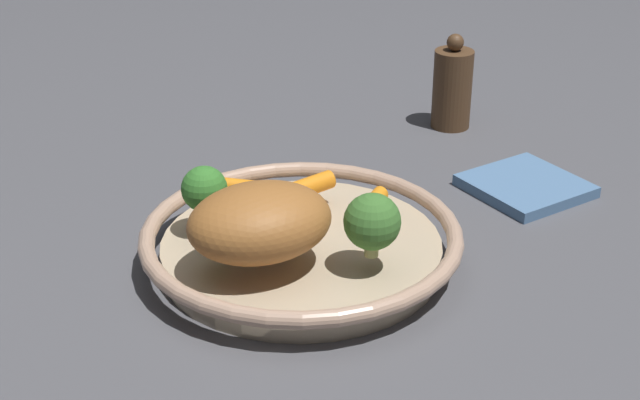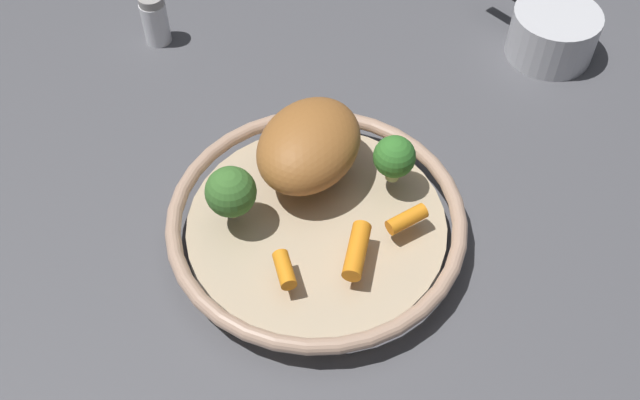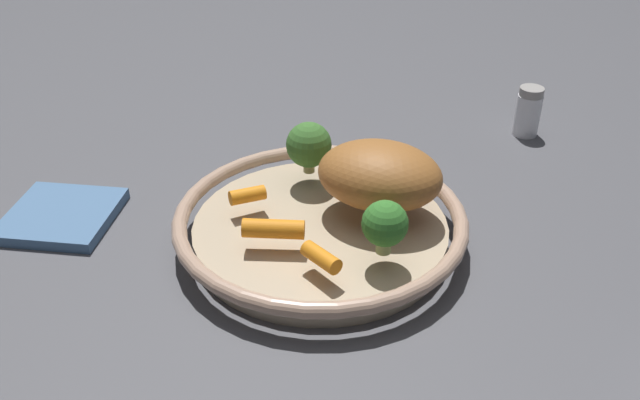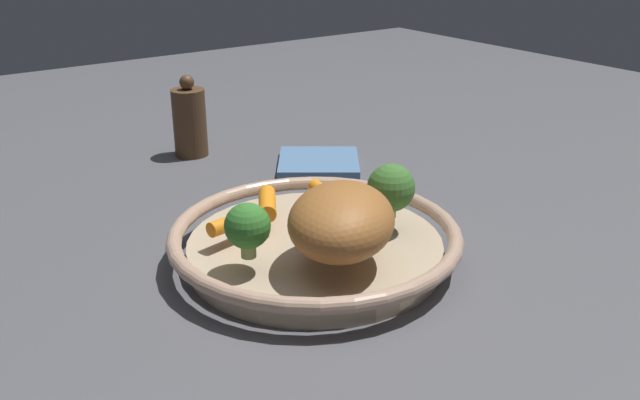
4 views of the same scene
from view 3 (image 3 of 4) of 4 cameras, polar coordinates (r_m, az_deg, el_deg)
The scene contains 10 objects.
ground_plane at distance 0.82m, azimuth 0.02°, elevation -3.51°, with size 2.56×2.56×0.00m, color #4C4C51.
serving_bowl at distance 0.80m, azimuth 0.02°, elevation -2.15°, with size 0.34×0.34×0.04m.
roast_chicken_piece at distance 0.79m, azimuth 4.98°, elevation 2.10°, with size 0.15×0.11×0.07m, color #9C5F2C.
baby_carrot_back at distance 0.81m, azimuth -6.05°, elevation 0.40°, with size 0.02×0.02×0.04m, color orange.
baby_carrot_right at distance 0.74m, azimuth -3.89°, elevation -2.41°, with size 0.02×0.02×0.07m, color orange.
baby_carrot_left at distance 0.70m, azimuth 0.09°, elevation -4.79°, with size 0.02×0.02×0.05m, color orange.
broccoli_floret_edge at distance 0.85m, azimuth -0.94°, elevation 4.58°, with size 0.06×0.06×0.07m.
broccoli_floret_large at distance 0.71m, azimuth 5.42°, elevation -2.02°, with size 0.05×0.05×0.06m.
salt_shaker at distance 1.09m, azimuth 16.92°, elevation 7.04°, with size 0.04×0.04×0.08m.
dish_towel at distance 0.91m, azimuth -20.69°, elevation -1.22°, with size 0.13×0.13×0.01m, color #4C7099.
Camera 3 is at (0.31, 0.58, 0.48)m, focal length 38.50 mm.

